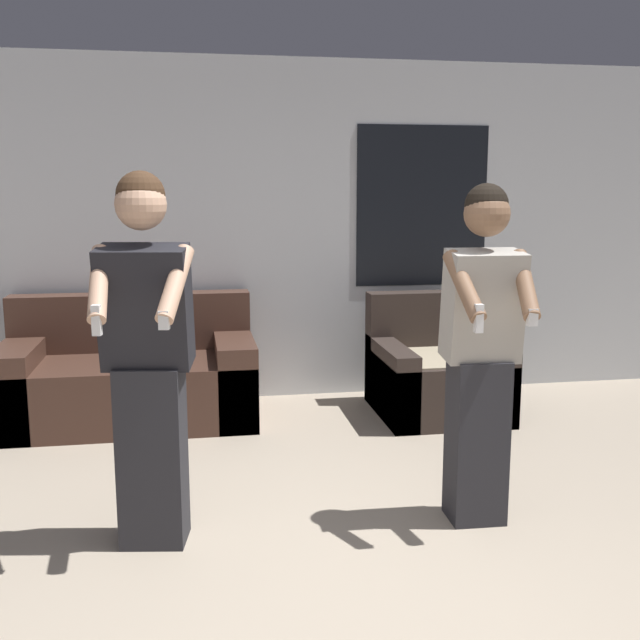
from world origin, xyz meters
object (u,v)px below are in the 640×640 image
object	(u,v)px
couch	(131,379)
person_right	(481,351)
armchair	(436,374)
person_left	(148,358)

from	to	relation	value
couch	person_right	world-z (taller)	person_right
armchair	person_right	xyz separation A→B (m)	(-0.40, -1.86, 0.60)
person_left	couch	bearing A→B (deg)	97.05
couch	armchair	xyz separation A→B (m)	(2.28, -0.20, -0.02)
armchair	person_right	bearing A→B (deg)	-102.25
person_right	couch	bearing A→B (deg)	132.36
person_left	person_right	size ratio (longest dim) A/B	1.03
person_left	person_right	xyz separation A→B (m)	(1.62, -0.02, -0.02)
armchair	person_right	world-z (taller)	person_right
armchair	person_right	size ratio (longest dim) A/B	0.55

